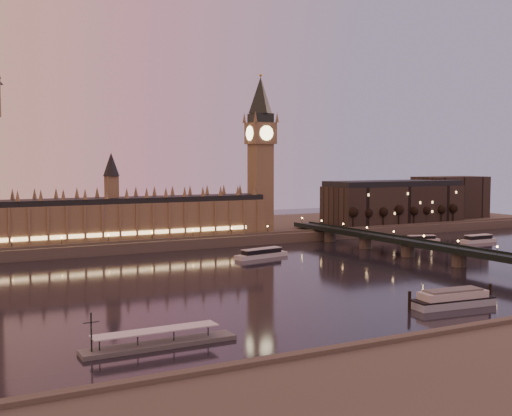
{
  "coord_description": "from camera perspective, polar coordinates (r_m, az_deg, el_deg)",
  "views": [
    {
      "loc": [
        -147.41,
        -253.23,
        53.04
      ],
      "look_at": [
        5.09,
        35.0,
        28.97
      ],
      "focal_mm": 45.0,
      "sensor_mm": 36.0,
      "label": 1
    }
  ],
  "objects": [
    {
      "name": "city_block",
      "position": [
        515.49,
        13.8,
        0.68
      ],
      "size": [
        155.0,
        45.0,
        34.0
      ],
      "color": "black",
      "rests_on": "ground"
    },
    {
      "name": "cruise_boat_c",
      "position": [
        440.87,
        19.17,
        -2.63
      ],
      "size": [
        25.71,
        7.22,
        5.13
      ],
      "rotation": [
        0.0,
        0.0,
        -0.01
      ],
      "color": "silver",
      "rests_on": "ground"
    },
    {
      "name": "westminster_bridge",
      "position": [
        351.44,
        15.35,
        -3.7
      ],
      "size": [
        13.2,
        260.0,
        15.3
      ],
      "color": "black",
      "rests_on": "ground"
    },
    {
      "name": "bare_tree_6",
      "position": [
        505.43,
        16.13,
        -0.17
      ],
      "size": [
        6.44,
        6.44,
        13.09
      ],
      "color": "black",
      "rests_on": "ground"
    },
    {
      "name": "bare_tree_3",
      "position": [
        478.25,
        12.64,
        -0.35
      ],
      "size": [
        6.44,
        6.44,
        13.09
      ],
      "color": "black",
      "rests_on": "ground"
    },
    {
      "name": "pontoon_pier",
      "position": [
        188.9,
        -8.63,
        -11.72
      ],
      "size": [
        45.23,
        7.54,
        12.06
      ],
      "color": "#595B5E",
      "rests_on": "ground"
    },
    {
      "name": "bare_tree_2",
      "position": [
        469.62,
        11.39,
        -0.41
      ],
      "size": [
        6.44,
        6.44,
        13.09
      ],
      "color": "black",
      "rests_on": "ground"
    },
    {
      "name": "bare_tree_5",
      "position": [
        496.17,
        15.01,
        -0.23
      ],
      "size": [
        6.44,
        6.44,
        13.09
      ],
      "color": "black",
      "rests_on": "ground"
    },
    {
      "name": "big_ben",
      "position": [
        425.11,
        0.41,
        5.69
      ],
      "size": [
        17.68,
        17.68,
        104.0
      ],
      "color": "brown",
      "rests_on": "ground"
    },
    {
      "name": "ground",
      "position": [
        297.77,
        2.3,
        -6.04
      ],
      "size": [
        700.0,
        700.0,
        0.0
      ],
      "primitive_type": "plane",
      "color": "black",
      "rests_on": "ground"
    },
    {
      "name": "bare_tree_1",
      "position": [
        461.22,
        10.09,
        -0.48
      ],
      "size": [
        6.44,
        6.44,
        13.09
      ],
      "color": "black",
      "rests_on": "ground"
    },
    {
      "name": "cruise_boat_a",
      "position": [
        352.18,
        0.5,
        -4.07
      ],
      "size": [
        33.0,
        13.16,
        5.16
      ],
      "rotation": [
        0.0,
        0.0,
        0.2
      ],
      "color": "silver",
      "rests_on": "ground"
    },
    {
      "name": "bare_tree_7",
      "position": [
        514.88,
        17.21,
        -0.12
      ],
      "size": [
        6.44,
        6.44,
        13.09
      ],
      "color": "black",
      "rests_on": "ground"
    },
    {
      "name": "cruise_boat_b",
      "position": [
        434.06,
        14.5,
        -2.68
      ],
      "size": [
        24.28,
        13.11,
        4.36
      ],
      "rotation": [
        0.0,
        0.0,
        -0.32
      ],
      "color": "silver",
      "rests_on": "ground"
    },
    {
      "name": "bare_tree_0",
      "position": [
        453.06,
        8.74,
        -0.54
      ],
      "size": [
        6.44,
        6.44,
        13.09
      ],
      "color": "black",
      "rests_on": "ground"
    },
    {
      "name": "bare_tree_4",
      "position": [
        487.11,
        13.85,
        -0.29
      ],
      "size": [
        6.44,
        6.44,
        13.09
      ],
      "color": "black",
      "rests_on": "ground"
    },
    {
      "name": "palace_of_westminster",
      "position": [
        390.55,
        -11.85,
        -0.47
      ],
      "size": [
        180.0,
        26.62,
        52.0
      ],
      "color": "brown",
      "rests_on": "ground"
    },
    {
      "name": "moored_barge",
      "position": [
        246.24,
        17.1,
        -7.72
      ],
      "size": [
        37.29,
        12.14,
        6.87
      ],
      "rotation": [
        0.0,
        0.0,
        -0.1
      ],
      "color": "#9CB1C7",
      "rests_on": "ground"
    },
    {
      "name": "far_embankment",
      "position": [
        457.05,
        -4.87,
        -2.08
      ],
      "size": [
        560.0,
        130.0,
        6.0
      ],
      "primitive_type": "cube",
      "color": "#423D35",
      "rests_on": "ground"
    }
  ]
}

